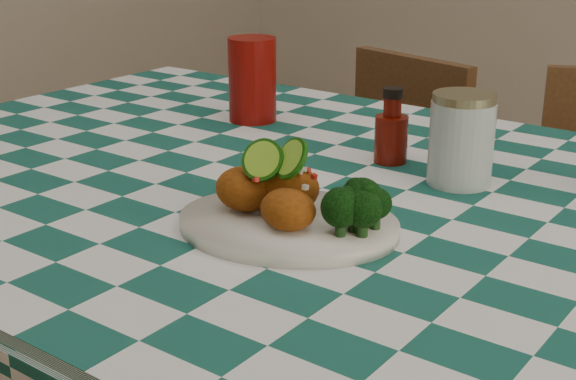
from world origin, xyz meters
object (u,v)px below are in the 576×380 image
Objects in this scene: red_tumbler at (252,80)px; wooden_chair_left at (359,224)px; plate at (288,225)px; ketchup_bottle at (392,125)px; mason_jar at (461,139)px; fried_chicken_pile at (283,181)px.

red_tumbler is 0.66m from wooden_chair_left.
plate is 0.55m from red_tumbler.
wooden_chair_left is at bearing 115.82° from plate.
mason_jar is at bearing -13.01° from ketchup_bottle.
ketchup_bottle is (-0.03, 0.33, -0.01)m from fried_chicken_pile.
plate is 0.34× the size of wooden_chair_left.
fried_chicken_pile is at bearing -108.63° from mason_jar.
red_tumbler reaches higher than mason_jar.
wooden_chair_left is at bearing 115.41° from fried_chicken_pile.
mason_jar reaches higher than fried_chicken_pile.
fried_chicken_pile is 0.33m from ketchup_bottle.
red_tumbler reaches higher than plate.
fried_chicken_pile is 0.94× the size of red_tumbler.
red_tumbler is (-0.37, 0.40, 0.01)m from fried_chicken_pile.
ketchup_bottle is 0.15× the size of wooden_chair_left.
mason_jar reaches higher than plate.
plate is at bearing -107.30° from mason_jar.
mason_jar is 0.89m from wooden_chair_left.
ketchup_bottle is (0.34, -0.07, -0.02)m from red_tumbler.
mason_jar is at bearing -33.97° from wooden_chair_left.
mason_jar is (0.09, 0.29, 0.06)m from plate.
red_tumbler is (-0.38, 0.40, 0.07)m from plate.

